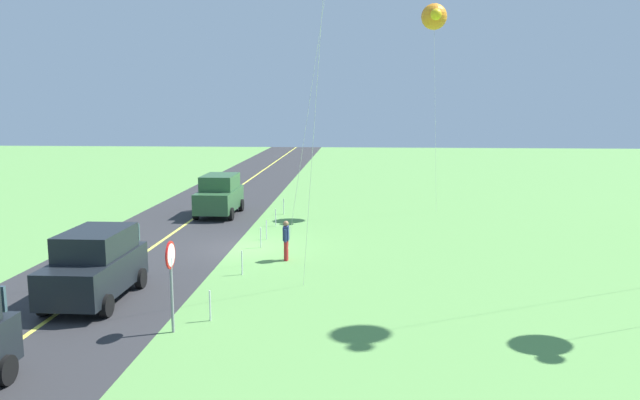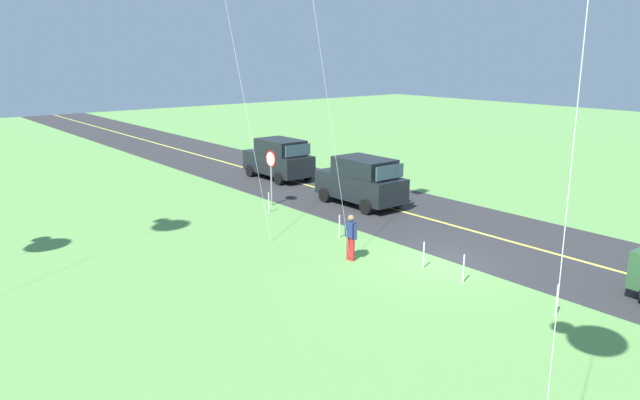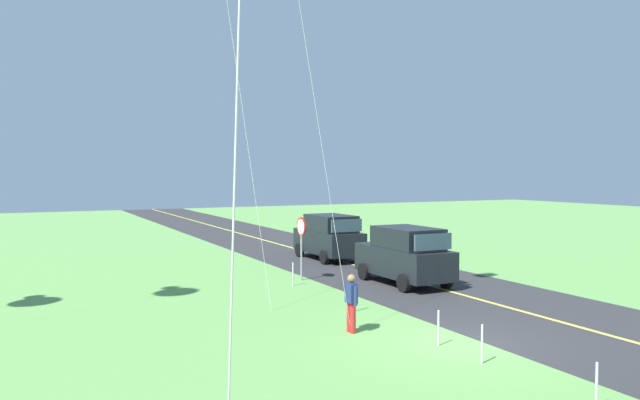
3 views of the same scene
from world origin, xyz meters
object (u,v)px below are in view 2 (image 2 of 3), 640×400
at_px(car_suv_foreground, 362,181).
at_px(stop_sign, 271,167).
at_px(car_parked_east_near, 279,158).
at_px(person_adult_near, 351,236).

height_order(car_suv_foreground, stop_sign, stop_sign).
bearing_deg(car_parked_east_near, car_suv_foreground, 176.52).
bearing_deg(car_suv_foreground, car_parked_east_near, -3.48).
xyz_separation_m(car_suv_foreground, stop_sign, (2.58, 3.26, 0.65)).
height_order(stop_sign, person_adult_near, stop_sign).
xyz_separation_m(car_parked_east_near, stop_sign, (-4.73, 3.71, 0.65)).
bearing_deg(car_suv_foreground, stop_sign, 51.70).
bearing_deg(person_adult_near, stop_sign, 21.09).
bearing_deg(car_parked_east_near, person_adult_near, 155.17).
height_order(car_suv_foreground, car_parked_east_near, same).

